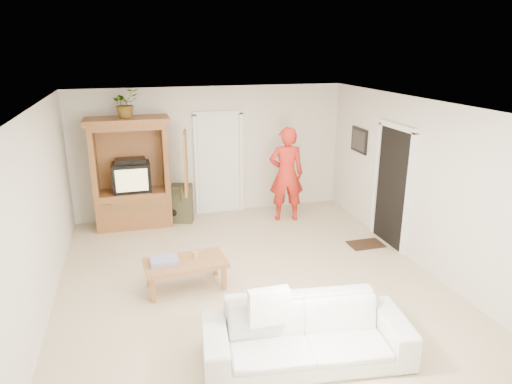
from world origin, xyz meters
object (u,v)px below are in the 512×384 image
Objects in this scene: man at (286,174)px; armoire at (133,180)px; sofa at (306,334)px; coffee_table at (185,264)px.

armoire is at bearing 0.57° from man.
sofa is at bearing 84.22° from man.
man is (2.91, -0.49, 0.03)m from armoire.
coffee_table is (-1.08, 1.94, 0.04)m from sofa.
armoire is at bearing 117.25° from sofa.
sofa reaches higher than coffee_table.
sofa is 2.23m from coffee_table.
coffee_table is (-2.28, -2.23, -0.57)m from man.
man is 4.39m from sofa.
man is 3.24m from coffee_table.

